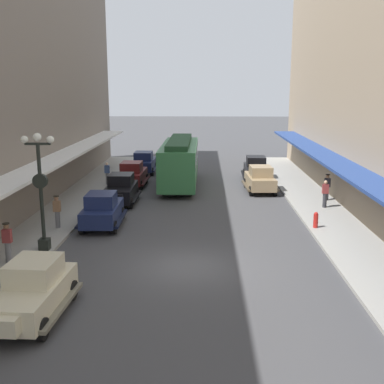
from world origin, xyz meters
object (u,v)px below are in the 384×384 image
at_px(fire_hydrant, 316,220).
at_px(pedestrian_3, 327,187).
at_px(pedestrian_2, 325,194).
at_px(parked_car_5, 260,178).
at_px(lamp_post_with_clock, 41,187).
at_px(parked_car_1, 144,162).
at_px(parked_car_3, 33,289).
at_px(parked_car_2, 102,209).
at_px(parked_car_4, 256,168).
at_px(parked_car_6, 121,189).
at_px(streetcar, 180,160).
at_px(parked_car_0, 132,174).
at_px(pedestrian_0, 107,173).
at_px(pedestrian_4, 57,211).
at_px(pedestrian_1, 7,242).

height_order(fire_hydrant, pedestrian_3, pedestrian_3).
relative_size(pedestrian_2, pedestrian_3, 0.98).
height_order(parked_car_5, lamp_post_with_clock, lamp_post_with_clock).
distance_m(parked_car_1, pedestrian_2, 17.29).
bearing_deg(parked_car_3, pedestrian_3, 50.25).
bearing_deg(parked_car_2, parked_car_4, 54.33).
xyz_separation_m(parked_car_6, streetcar, (3.41, 5.52, 0.96)).
distance_m(parked_car_1, pedestrian_3, 16.48).
distance_m(parked_car_0, pedestrian_0, 1.84).
distance_m(pedestrian_2, pedestrian_4, 15.37).
distance_m(parked_car_4, fire_hydrant, 13.55).
height_order(parked_car_3, streetcar, streetcar).
distance_m(fire_hydrant, pedestrian_1, 14.72).
height_order(parked_car_6, pedestrian_3, parked_car_6).
bearing_deg(streetcar, fire_hydrant, -55.68).
xyz_separation_m(parked_car_4, lamp_post_with_clock, (-11.08, -17.18, 2.04)).
relative_size(parked_car_0, parked_car_4, 1.00).
bearing_deg(parked_car_2, parked_car_5, 43.70).
height_order(streetcar, pedestrian_1, streetcar).
xyz_separation_m(fire_hydrant, pedestrian_3, (2.06, 6.11, 0.45)).
relative_size(parked_car_4, parked_car_5, 0.99).
bearing_deg(pedestrian_1, parked_car_5, 50.71).
xyz_separation_m(fire_hydrant, pedestrian_2, (1.48, 4.23, 0.43)).
distance_m(pedestrian_1, pedestrian_2, 17.95).
distance_m(pedestrian_1, pedestrian_4, 4.99).
distance_m(streetcar, pedestrian_4, 12.77).
distance_m(lamp_post_with_clock, fire_hydrant, 13.51).
relative_size(parked_car_0, parked_car_2, 1.00).
bearing_deg(lamp_post_with_clock, parked_car_0, 83.21).
distance_m(parked_car_5, streetcar, 6.09).
xyz_separation_m(parked_car_2, pedestrian_4, (-2.14, -0.75, 0.07)).
bearing_deg(pedestrian_3, parked_car_2, -156.37).
relative_size(parked_car_2, pedestrian_2, 2.62).
distance_m(parked_car_5, pedestrian_4, 14.84).
height_order(parked_car_1, streetcar, streetcar).
height_order(parked_car_2, pedestrian_2, parked_car_2).
xyz_separation_m(parked_car_1, lamp_post_with_clock, (-1.88, -20.09, 2.04)).
bearing_deg(parked_car_5, pedestrian_0, 172.15).
bearing_deg(fire_hydrant, pedestrian_0, 140.20).
xyz_separation_m(parked_car_5, lamp_post_with_clock, (-10.92, -12.93, 2.04)).
bearing_deg(parked_car_4, streetcar, -157.86).
relative_size(parked_car_0, parked_car_1, 1.00).
bearing_deg(fire_hydrant, parked_car_1, 123.61).
bearing_deg(pedestrian_0, pedestrian_4, -91.70).
relative_size(fire_hydrant, pedestrian_0, 0.50).
relative_size(parked_car_6, pedestrian_0, 2.61).
height_order(parked_car_1, pedestrian_4, parked_car_1).
xyz_separation_m(parked_car_3, pedestrian_3, (13.17, 15.84, 0.07)).
bearing_deg(pedestrian_4, parked_car_3, -77.51).
xyz_separation_m(parked_car_2, pedestrian_0, (-1.81, 10.33, 0.05)).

